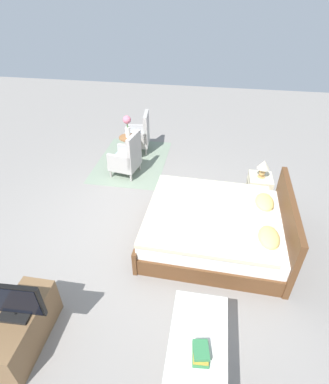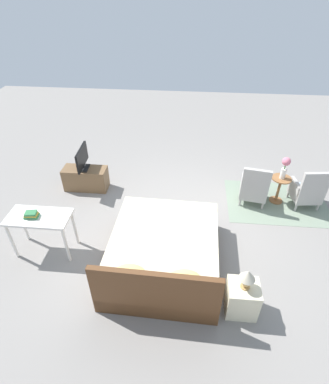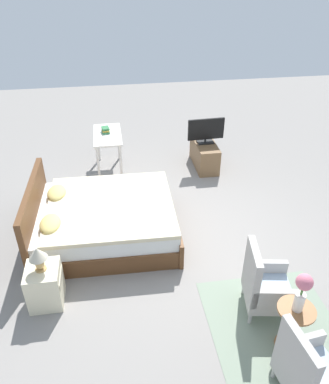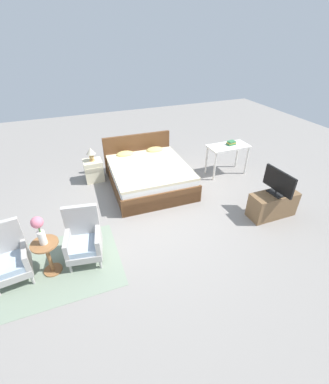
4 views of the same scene
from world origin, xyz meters
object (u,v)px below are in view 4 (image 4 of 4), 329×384
at_px(bed, 148,174).
at_px(armchair_by_window_left, 9,258).
at_px(table_lamp, 91,153).
at_px(tv_stand, 272,205).
at_px(flower_vase, 39,228).
at_px(nightstand, 94,170).
at_px(armchair_by_window_right, 84,240).
at_px(book_stack, 231,143).
at_px(tv_flatscreen, 279,183).
at_px(vanity_desk, 228,150).
at_px(side_table, 48,254).

xyz_separation_m(bed, armchair_by_window_left, (-2.79, -1.87, 0.08)).
height_order(table_lamp, tv_stand, table_lamp).
relative_size(bed, tv_stand, 2.22).
xyz_separation_m(flower_vase, nightstand, (1.06, 2.70, -0.62)).
xyz_separation_m(armchair_by_window_right, book_stack, (3.88, 1.74, 0.44)).
xyz_separation_m(armchair_by_window_left, book_stack, (4.97, 1.74, 0.44)).
bearing_deg(tv_flatscreen, table_lamp, 138.48).
relative_size(nightstand, book_stack, 2.30).
relative_size(bed, book_stack, 9.20).
bearing_deg(tv_stand, table_lamp, 138.46).
height_order(armchair_by_window_left, table_lamp, armchair_by_window_left).
xyz_separation_m(tv_stand, book_stack, (0.22, 1.93, 0.57)).
bearing_deg(flower_vase, tv_stand, -1.15).
distance_m(bed, vanity_desk, 2.12).
height_order(armchair_by_window_right, nightstand, armchair_by_window_right).
xyz_separation_m(table_lamp, vanity_desk, (3.27, -0.88, -0.09)).
bearing_deg(armchair_by_window_right, nightstand, 78.72).
bearing_deg(flower_vase, table_lamp, 68.57).
bearing_deg(side_table, book_stack, 22.65).
height_order(armchair_by_window_left, flower_vase, flower_vase).
distance_m(tv_flatscreen, book_stack, 1.94).
distance_m(table_lamp, vanity_desk, 3.39).
height_order(armchair_by_window_right, side_table, armchair_by_window_right).
distance_m(flower_vase, table_lamp, 2.91).
distance_m(bed, armchair_by_window_left, 3.36).
relative_size(armchair_by_window_left, tv_flatscreen, 1.27).
distance_m(tv_stand, vanity_desk, 1.95).
relative_size(nightstand, tv_stand, 0.56).
relative_size(armchair_by_window_right, flower_vase, 1.93).
bearing_deg(armchair_by_window_right, flower_vase, -168.72).
bearing_deg(side_table, tv_flatscreen, -1.15).
distance_m(bed, armchair_by_window_right, 2.53).
bearing_deg(tv_stand, nightstand, 138.47).
xyz_separation_m(flower_vase, tv_stand, (4.21, -0.08, -0.63)).
relative_size(armchair_by_window_right, vanity_desk, 0.88).
xyz_separation_m(table_lamp, book_stack, (3.36, -0.86, 0.08)).
xyz_separation_m(flower_vase, table_lamp, (1.06, 2.70, -0.14)).
bearing_deg(table_lamp, armchair_by_window_right, -101.28).
bearing_deg(armchair_by_window_left, table_lamp, 58.31).
height_order(flower_vase, tv_flatscreen, flower_vase).
bearing_deg(book_stack, nightstand, 165.72).
bearing_deg(side_table, bed, 41.31).
bearing_deg(nightstand, bed, -31.43).
bearing_deg(bed, flower_vase, -138.69).
xyz_separation_m(nightstand, table_lamp, (0.00, 0.00, 0.48)).
relative_size(side_table, book_stack, 2.55).
bearing_deg(armchair_by_window_left, armchair_by_window_right, -0.02).
height_order(flower_vase, table_lamp, flower_vase).
bearing_deg(flower_vase, book_stack, 22.65).
height_order(table_lamp, book_stack, book_stack).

